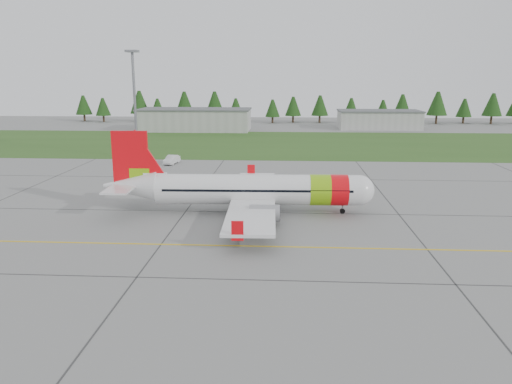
{
  "coord_description": "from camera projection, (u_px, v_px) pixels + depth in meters",
  "views": [
    {
      "loc": [
        -3.26,
        -36.6,
        15.67
      ],
      "look_at": [
        -6.45,
        16.85,
        3.2
      ],
      "focal_mm": 35.0,
      "sensor_mm": 36.0,
      "label": 1
    }
  ],
  "objects": [
    {
      "name": "floodlight_mast",
      "position": [
        135.0,
        107.0,
        94.92
      ],
      "size": [
        0.5,
        0.5,
        20.0
      ],
      "primitive_type": "cylinder",
      "color": "slate",
      "rests_on": "ground"
    },
    {
      "name": "hangar_west",
      "position": [
        195.0,
        120.0,
        146.95
      ],
      "size": [
        32.0,
        14.0,
        6.0
      ],
      "primitive_type": "cube",
      "color": "#A8A8A3",
      "rests_on": "ground"
    },
    {
      "name": "grass_strip",
      "position": [
        299.0,
        144.0,
        118.67
      ],
      "size": [
        320.0,
        50.0,
        0.03
      ],
      "primitive_type": "cube",
      "color": "#30561E",
      "rests_on": "ground"
    },
    {
      "name": "hangar_east",
      "position": [
        379.0,
        120.0,
        151.63
      ],
      "size": [
        24.0,
        12.0,
        5.2
      ],
      "primitive_type": "cube",
      "color": "#A8A8A3",
      "rests_on": "ground"
    },
    {
      "name": "treeline",
      "position": [
        295.0,
        108.0,
        171.98
      ],
      "size": [
        160.0,
        8.0,
        10.0
      ],
      "primitive_type": null,
      "color": "#1C3F14",
      "rests_on": "ground"
    },
    {
      "name": "service_van",
      "position": [
        171.0,
        151.0,
        90.8
      ],
      "size": [
        1.88,
        1.81,
        4.75
      ],
      "primitive_type": "imported",
      "rotation": [
        0.0,
        0.0,
        -0.16
      ],
      "color": "silver",
      "rests_on": "ground"
    },
    {
      "name": "aircraft",
      "position": [
        251.0,
        190.0,
        58.02
      ],
      "size": [
        31.62,
        29.04,
        9.58
      ],
      "rotation": [
        0.0,
        0.0,
        0.03
      ],
      "color": "silver",
      "rests_on": "ground"
    },
    {
      "name": "ground",
      "position": [
        325.0,
        282.0,
        38.95
      ],
      "size": [
        320.0,
        320.0,
        0.0
      ],
      "primitive_type": "plane",
      "color": "gray",
      "rests_on": "ground"
    },
    {
      "name": "taxi_guideline",
      "position": [
        319.0,
        247.0,
        46.72
      ],
      "size": [
        120.0,
        0.25,
        0.02
      ],
      "primitive_type": "cube",
      "color": "gold",
      "rests_on": "ground"
    }
  ]
}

